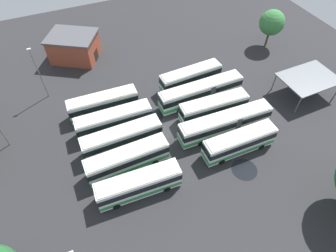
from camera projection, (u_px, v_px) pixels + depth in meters
The scene contains 19 objects.
ground_plane at pixel (169, 130), 44.77m from camera, with size 94.10×94.10×0.00m, color #28282B.
bus_row0_slot0 at pixel (191, 77), 50.32m from camera, with size 11.42×3.11×3.63m.
bus_row0_slot1 at pixel (201, 92), 47.83m from camera, with size 14.84×2.68×3.63m.
bus_row0_slot2 at pixel (213, 107), 45.40m from camera, with size 11.35×3.05×3.63m.
bus_row0_slot3 at pixel (225, 123), 43.18m from camera, with size 14.90×3.07×3.63m.
bus_row0_slot4 at pixel (239, 142), 40.75m from camera, with size 10.99×2.69×3.63m.
bus_row1_slot0 at pixel (103, 104), 45.93m from camera, with size 11.27×2.94×3.63m.
bus_row1_slot1 at pixel (114, 120), 43.55m from camera, with size 11.73×2.86×3.63m.
bus_row1_slot2 at pixel (122, 138), 41.25m from camera, with size 11.79×2.67×3.63m.
bus_row1_slot3 at pixel (128, 159), 38.83m from camera, with size 11.61×2.79×3.63m.
bus_row1_slot4 at pixel (139, 184), 36.26m from camera, with size 11.15×3.06×3.63m.
depot_building at pixel (74, 47), 55.48m from camera, with size 11.25×10.61×5.08m.
maintenance_shelter at pixel (309, 78), 47.80m from camera, with size 9.40×6.95×3.61m.
lamp_post_far_corner at pixel (39, 72), 46.01m from camera, with size 0.56×0.28×9.67m.
tree_north_edge at pixel (272, 23), 56.37m from camera, with size 4.98×4.98×7.73m.
puddle_centre_drain at pixel (98, 105), 48.46m from camera, with size 3.97×3.97×0.01m, color black.
puddle_near_shelter at pixel (244, 170), 39.97m from camera, with size 3.68×3.68×0.01m, color black.
puddle_back_corner at pixel (154, 116), 46.73m from camera, with size 3.00×3.00×0.01m, color black.
puddle_front_lane at pixel (135, 177), 39.16m from camera, with size 2.09×2.09×0.01m, color black.
Camera 1 is at (11.74, 26.41, 34.20)m, focal length 30.27 mm.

